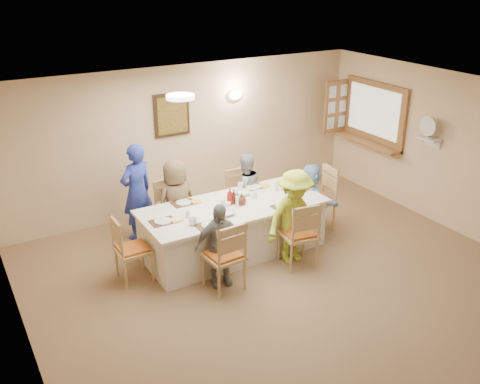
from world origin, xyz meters
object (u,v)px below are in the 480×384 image
chair_front_left (224,254)px  condiment_ketchup (230,196)px  serving_hatch (375,114)px  diner_back_left (177,202)px  chair_back_right (241,197)px  desk_fan (429,130)px  diner_front_left (219,245)px  caregiver (137,192)px  chair_right_end (317,199)px  chair_left_end (133,248)px  diner_back_right (245,190)px  chair_back_left (174,211)px  chair_front_right (298,233)px  dining_table (233,228)px  diner_right_end (311,198)px  diner_front_right (294,217)px

chair_front_left → condiment_ketchup: condiment_ketchup is taller
serving_hatch → chair_front_left: bearing=-158.4°
diner_back_left → chair_back_right: bearing=175.5°
serving_hatch → desk_fan: 1.36m
serving_hatch → desk_fan: size_ratio=5.00×
diner_front_left → caregiver: (-0.45, 1.83, 0.18)m
desk_fan → chair_back_right: size_ratio=0.33×
chair_right_end → caregiver: size_ratio=0.67×
chair_front_left → caregiver: bearing=-80.6°
serving_hatch → chair_right_end: size_ratio=1.45×
diner_front_left → caregiver: 1.89m
chair_right_end → caregiver: 2.85m
diner_back_left → chair_left_end: bearing=25.4°
diner_back_right → caregiver: size_ratio=0.81×
chair_back_left → chair_front_right: chair_front_right is taller
chair_left_end → condiment_ketchup: size_ratio=3.78×
dining_table → chair_front_left: bearing=-126.9°
chair_left_end → chair_front_left: bearing=-130.1°
chair_back_left → diner_back_left: size_ratio=0.71×
diner_front_left → diner_right_end: diner_front_left is taller
diner_right_end → diner_back_left: bearing=72.5°
serving_hatch → chair_back_right: 2.99m
serving_hatch → condiment_ketchup: bearing=-168.0°
serving_hatch → diner_back_left: (-4.00, -0.10, -0.82)m
chair_front_left → diner_right_end: size_ratio=0.89×
diner_front_right → caregiver: caregiver is taller
condiment_ketchup → diner_back_left: bearing=132.5°
desk_fan → diner_right_end: (-1.87, 0.57, -0.98)m
dining_table → diner_back_left: bearing=131.4°
diner_back_left → diner_front_right: 1.81m
diner_right_end → condiment_ketchup: diner_right_end is taller
desk_fan → chair_right_end: desk_fan is taller
chair_right_end → diner_right_end: bearing=-82.1°
diner_front_left → dining_table: bearing=55.0°
chair_back_right → diner_back_left: 1.23m
chair_back_left → chair_back_right: 1.20m
chair_back_left → chair_left_end: size_ratio=1.02×
dining_table → chair_front_right: size_ratio=2.70×
chair_front_right → chair_right_end: (0.95, 0.80, 0.01)m
diner_right_end → serving_hatch: bearing=-67.4°
diner_back_left → caregiver: bearing=-56.4°
diner_back_left → diner_front_right: size_ratio=0.96×
chair_back_right → caregiver: size_ratio=0.58×
diner_right_end → diner_front_right: bearing=130.7°
chair_front_right → chair_right_end: 1.24m
serving_hatch → chair_back_left: (-4.00, 0.02, -1.02)m
dining_table → caregiver: bearing=132.4°
chair_right_end → chair_back_right: bearing=-122.2°
serving_hatch → diner_front_left: size_ratio=1.28×
serving_hatch → caregiver: (-4.45, 0.37, -0.73)m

